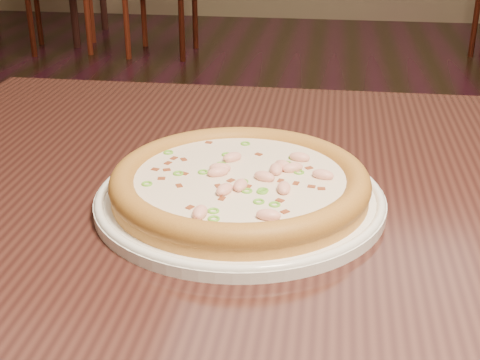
# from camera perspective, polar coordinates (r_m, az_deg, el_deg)

# --- Properties ---
(hero_table) EXTENTS (1.20, 0.80, 0.75)m
(hero_table) POSITION_cam_1_polar(r_m,az_deg,el_deg) (0.82, 8.88, -7.24)
(hero_table) COLOR black
(hero_table) RESTS_ON ground
(plate) EXTENTS (0.32, 0.32, 0.02)m
(plate) POSITION_cam_1_polar(r_m,az_deg,el_deg) (0.73, 0.00, -1.52)
(plate) COLOR white
(plate) RESTS_ON hero_table
(pizza) EXTENTS (0.28, 0.28, 0.03)m
(pizza) POSITION_cam_1_polar(r_m,az_deg,el_deg) (0.72, 0.02, -0.21)
(pizza) COLOR #CF8640
(pizza) RESTS_ON plate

